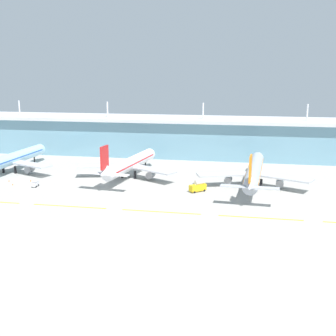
{
  "coord_description": "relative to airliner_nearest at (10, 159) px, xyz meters",
  "views": [
    {
      "loc": [
        26.69,
        -149.02,
        47.17
      ],
      "look_at": [
        -8.17,
        31.71,
        7.0
      ],
      "focal_mm": 46.22,
      "sensor_mm": 36.0,
      "label": 1
    }
  ],
  "objects": [
    {
      "name": "airliner_nearest",
      "position": [
        0.0,
        0.0,
        0.0
      ],
      "size": [
        48.79,
        67.23,
        18.9
      ],
      "color": "#9ED1EA",
      "rests_on": "ground"
    },
    {
      "name": "terminal_building",
      "position": [
        87.69,
        59.89,
        4.96
      ],
      "size": [
        288.0,
        34.0,
        31.41
      ],
      "color": "#6693A8",
      "rests_on": "ground"
    },
    {
      "name": "taxiway_stripe_mid_east",
      "position": [
        118.69,
        -46.73,
        -6.43
      ],
      "size": [
        28.0,
        0.7,
        0.04
      ],
      "primitive_type": "cube",
      "color": "yellow",
      "rests_on": "ground"
    },
    {
      "name": "safety_cone_left_wingtip",
      "position": [
        8.7,
        -16.7,
        -6.1
      ],
      "size": [
        0.56,
        0.56,
        0.7
      ],
      "primitive_type": "cone",
      "color": "orange",
      "rests_on": "ground"
    },
    {
      "name": "taxiway_stripe_mid_west",
      "position": [
        50.69,
        -46.73,
        -6.43
      ],
      "size": [
        28.0,
        0.7,
        0.04
      ],
      "primitive_type": "cube",
      "color": "yellow",
      "rests_on": "ground"
    },
    {
      "name": "safety_cone_nose_front",
      "position": [
        14.04,
        -22.68,
        -6.1
      ],
      "size": [
        0.56,
        0.56,
        0.7
      ],
      "primitive_type": "cone",
      "color": "orange",
      "rests_on": "ground"
    },
    {
      "name": "safety_cone_right_wingtip",
      "position": [
        18.21,
        -14.87,
        -6.1
      ],
      "size": [
        0.56,
        0.56,
        0.7
      ],
      "primitive_type": "cone",
      "color": "orange",
      "rests_on": "ground"
    },
    {
      "name": "airliner_near_middle",
      "position": [
        59.97,
        0.68,
        -0.01
      ],
      "size": [
        48.41,
        60.39,
        18.9
      ],
      "color": "white",
      "rests_on": "ground"
    },
    {
      "name": "taxiway_stripe_centre",
      "position": [
        84.69,
        -46.73,
        -6.43
      ],
      "size": [
        28.0,
        0.7,
        0.04
      ],
      "primitive_type": "cube",
      "color": "yellow",
      "rests_on": "ground"
    },
    {
      "name": "airliner_far_middle",
      "position": [
        116.48,
        -4.34,
        0.0
      ],
      "size": [
        48.72,
        70.05,
        18.9
      ],
      "color": "#ADB2BC",
      "rests_on": "ground"
    },
    {
      "name": "ground_plane",
      "position": [
        87.69,
        -38.7,
        -6.45
      ],
      "size": [
        600.0,
        600.0,
        0.0
      ],
      "primitive_type": "plane",
      "color": "#A8A59E"
    },
    {
      "name": "baggage_cart",
      "position": [
        24.88,
        -23.21,
        -5.19
      ],
      "size": [
        2.26,
        3.74,
        2.48
      ],
      "color": "silver",
      "rests_on": "ground"
    },
    {
      "name": "fuel_truck",
      "position": [
        94.13,
        -17.72,
        -4.19
      ],
      "size": [
        7.0,
        6.86,
        4.95
      ],
      "color": "gold",
      "rests_on": "ground"
    }
  ]
}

